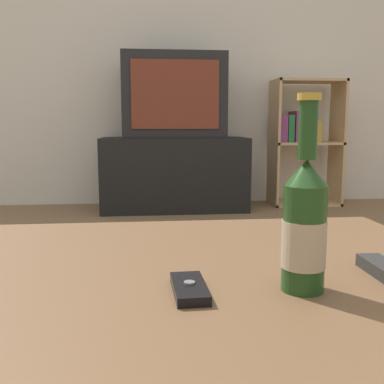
% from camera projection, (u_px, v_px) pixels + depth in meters
% --- Properties ---
extents(back_wall, '(8.00, 0.05, 2.60)m').
position_uv_depth(back_wall, '(145.00, 40.00, 3.53)').
color(back_wall, silver).
rests_on(back_wall, ground_plane).
extents(coffee_table, '(1.10, 0.84, 0.41)m').
position_uv_depth(coffee_table, '(154.00, 312.00, 0.70)').
color(coffee_table, brown).
rests_on(coffee_table, ground_plane).
extents(tv_stand, '(1.08, 0.49, 0.54)m').
position_uv_depth(tv_stand, '(174.00, 174.00, 3.39)').
color(tv_stand, black).
rests_on(tv_stand, ground_plane).
extents(television, '(0.75, 0.39, 0.61)m').
position_uv_depth(television, '(174.00, 96.00, 3.30)').
color(television, black).
rests_on(television, tv_stand).
extents(bookshelf, '(0.54, 0.30, 0.98)m').
position_uv_depth(bookshelf, '(302.00, 138.00, 3.56)').
color(bookshelf, tan).
rests_on(bookshelf, ground_plane).
extents(beer_bottle, '(0.06, 0.06, 0.28)m').
position_uv_depth(beer_bottle, '(304.00, 225.00, 0.63)').
color(beer_bottle, '#1E4219').
rests_on(beer_bottle, coffee_table).
extents(cell_phone, '(0.05, 0.11, 0.02)m').
position_uv_depth(cell_phone, '(189.00, 288.00, 0.64)').
color(cell_phone, black).
rests_on(cell_phone, coffee_table).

